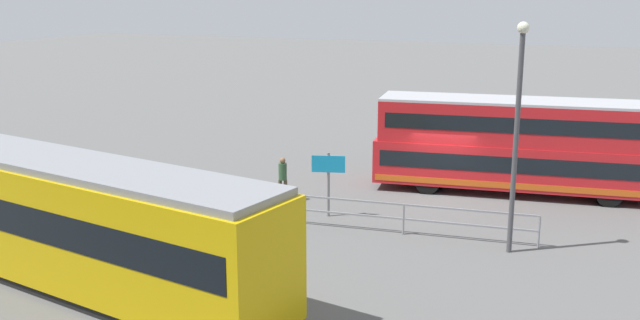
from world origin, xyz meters
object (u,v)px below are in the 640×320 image
double_decker_bus (523,146)px  info_sign (328,172)px  tram_yellow (50,215)px  street_lamp (517,122)px  pedestrian_near_railing (283,176)px

double_decker_bus → info_sign: double_decker_bus is taller
tram_yellow → info_sign: (-5.32, -8.13, -0.19)m
street_lamp → double_decker_bus: bearing=-86.0°
pedestrian_near_railing → info_sign: 2.70m
double_decker_bus → pedestrian_near_railing: double_decker_bus is taller
double_decker_bus → info_sign: 8.42m
double_decker_bus → street_lamp: 7.41m
pedestrian_near_railing → street_lamp: 9.80m
double_decker_bus → tram_yellow: double_decker_bus is taller
pedestrian_near_railing → info_sign: info_sign is taller
double_decker_bus → info_sign: (6.10, 5.80, -0.28)m
double_decker_bus → pedestrian_near_railing: bearing=28.7°
tram_yellow → info_sign: 9.72m
tram_yellow → pedestrian_near_railing: (-2.97, -9.29, -0.85)m
double_decker_bus → info_sign: bearing=43.5°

